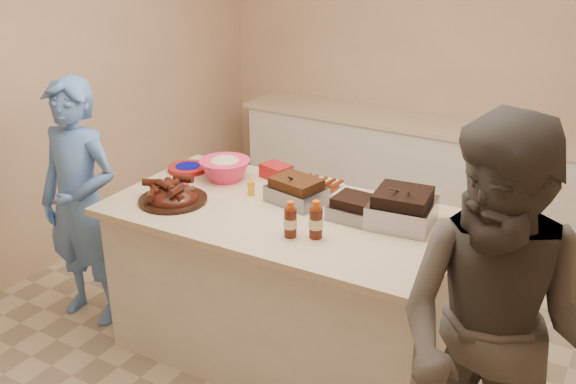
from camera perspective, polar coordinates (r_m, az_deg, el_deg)
The scene contains 19 objects.
room at distance 4.20m, azimuth 2.16°, elevation -13.41°, with size 4.50×5.00×2.70m, color #E0B68E, non-canonical shape.
back_counter at distance 5.79m, azimuth 12.82°, elevation 1.73°, with size 3.60×0.64×0.90m, color silver, non-canonical shape.
island at distance 4.16m, azimuth -0.36°, elevation -13.87°, with size 2.03×1.07×0.96m, color silver, non-canonical shape.
rib_platter at distance 3.85m, azimuth -10.17°, elevation -0.82°, with size 0.41×0.41×0.16m, color #44170D, non-canonical shape.
pulled_pork_tray at distance 3.78m, azimuth 0.74°, elevation -0.89°, with size 0.32×0.24×0.10m, color #47230F.
brisket_tray at distance 3.59m, azimuth 5.99°, elevation -2.36°, with size 0.27×0.22×0.08m, color black.
roasting_pan at distance 3.56m, azimuth 10.01°, elevation -2.80°, with size 0.33×0.33×0.13m, color gray.
coleslaw_bowl at distance 4.13m, azimuth -5.58°, elevation 1.14°, with size 0.32×0.32×0.22m, color #F3295C, non-canonical shape.
sausage_plate at distance 3.98m, azimuth 2.93°, elevation 0.33°, with size 0.31×0.31×0.05m, color silver.
mac_cheese_dish at distance 3.66m, azimuth 8.77°, elevation -1.98°, with size 0.27×0.20×0.07m, color orange.
bbq_bottle_a at distance 3.37m, azimuth 0.21°, elevation -3.96°, with size 0.07×0.07×0.20m, color #42180D.
bbq_bottle_b at distance 3.37m, azimuth 2.47°, elevation -4.04°, with size 0.07×0.07×0.21m, color #42180D.
mustard_bottle at distance 3.88m, azimuth -3.28°, elevation -0.26°, with size 0.04×0.04×0.12m, color gold.
sauce_bowl at distance 3.84m, azimuth 2.04°, elevation -0.48°, with size 0.13×0.04×0.13m, color silver.
plate_stack_large at distance 4.31m, azimuth -8.88°, elevation 1.90°, with size 0.26×0.26×0.03m, color maroon.
plate_stack_small at distance 4.05m, azimuth -9.98°, elevation 0.41°, with size 0.17×0.17×0.02m, color maroon.
plastic_cup at distance 4.29m, azimuth -6.58°, elevation 1.94°, with size 0.09×0.08×0.09m, color #95591C.
basket_stack at distance 4.13m, azimuth -1.05°, elevation 1.27°, with size 0.18×0.14×0.09m, color maroon.
guest_blue at distance 4.69m, azimuth -16.72°, elevation -10.25°, with size 0.60×1.64×0.39m, color #5686D5.
Camera 1 is at (1.61, -2.98, 2.49)m, focal length 40.00 mm.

